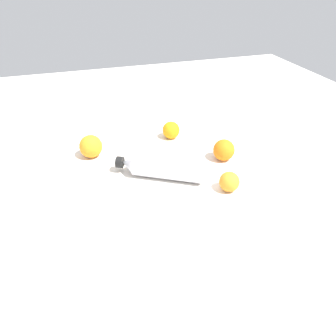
{
  "coord_description": "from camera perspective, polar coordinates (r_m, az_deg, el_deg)",
  "views": [
    {
      "loc": [
        -0.88,
        0.22,
        0.59
      ],
      "look_at": [
        -0.05,
        -0.05,
        0.04
      ],
      "focal_mm": 35.8,
      "sensor_mm": 36.0,
      "label": 1
    }
  ],
  "objects": [
    {
      "name": "ground_plane",
      "position": [
        1.08,
        -3.07,
        -0.63
      ],
      "size": [
        2.4,
        2.4,
        0.0
      ],
      "primitive_type": "plane",
      "color": "silver"
    },
    {
      "name": "water_bottle",
      "position": [
        1.04,
        -1.21,
        0.15
      ],
      "size": [
        0.19,
        0.26,
        0.07
      ],
      "rotation": [
        0.0,
        0.0,
        1.05
      ],
      "color": "silver",
      "rests_on": "ground_plane"
    },
    {
      "name": "orange_0",
      "position": [
        1.27,
        0.53,
        6.47
      ],
      "size": [
        0.07,
        0.07,
        0.07
      ],
      "primitive_type": "sphere",
      "color": "orange",
      "rests_on": "ground_plane"
    },
    {
      "name": "orange_1",
      "position": [
        1.17,
        -13.0,
        3.61
      ],
      "size": [
        0.08,
        0.08,
        0.08
      ],
      "primitive_type": "sphere",
      "color": "orange",
      "rests_on": "ground_plane"
    },
    {
      "name": "orange_2",
      "position": [
        1.15,
        9.43,
        3.1
      ],
      "size": [
        0.07,
        0.07,
        0.07
      ],
      "primitive_type": "sphere",
      "color": "orange",
      "rests_on": "ground_plane"
    },
    {
      "name": "orange_3",
      "position": [
        1.0,
        10.4,
        -2.31
      ],
      "size": [
        0.06,
        0.06,
        0.06
      ],
      "primitive_type": "sphere",
      "color": "orange",
      "rests_on": "ground_plane"
    }
  ]
}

